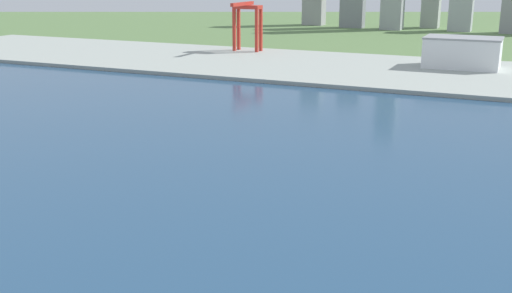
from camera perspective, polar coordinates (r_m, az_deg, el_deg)
ground_plane at (r=230.33m, az=8.31°, el=-0.57°), size 2400.00×2400.00×0.00m
water_bay at (r=176.26m, az=2.85°, el=-5.58°), size 840.00×360.00×0.15m
industrial_pier at (r=412.29m, az=15.72°, el=6.43°), size 840.00×140.00×2.50m
port_crane_red at (r=498.17m, az=-0.86°, el=11.82°), size 21.84×36.71×38.26m
warehouse_main at (r=434.19m, az=18.35°, el=8.18°), size 48.31×30.34×20.03m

